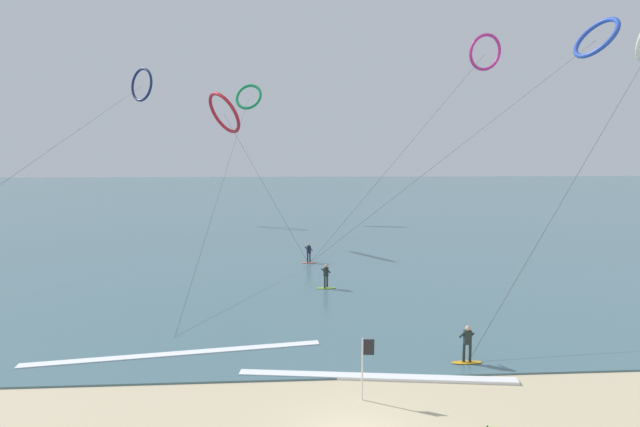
{
  "coord_description": "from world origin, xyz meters",
  "views": [
    {
      "loc": [
        -2.12,
        -14.55,
        9.16
      ],
      "look_at": [
        0.0,
        19.75,
        5.16
      ],
      "focal_mm": 27.73,
      "sensor_mm": 36.0,
      "label": 1
    }
  ],
  "objects_px": {
    "kite_cobalt": "(596,38)",
    "kite_navy": "(141,85)",
    "surfer_lime": "(326,278)",
    "surfer_coral": "(309,254)",
    "kite_magenta": "(485,53)",
    "surfer_amber": "(467,347)",
    "beach_flag": "(365,359)",
    "kite_crimson": "(224,113)",
    "kite_emerald": "(248,97)"
  },
  "relations": [
    {
      "from": "surfer_lime",
      "to": "kite_navy",
      "type": "bearing_deg",
      "value": -109.8
    },
    {
      "from": "surfer_coral",
      "to": "surfer_amber",
      "type": "distance_m",
      "value": 21.84
    },
    {
      "from": "beach_flag",
      "to": "kite_navy",
      "type": "bearing_deg",
      "value": 113.18
    },
    {
      "from": "kite_crimson",
      "to": "kite_emerald",
      "type": "height_order",
      "value": "kite_emerald"
    },
    {
      "from": "beach_flag",
      "to": "surfer_coral",
      "type": "bearing_deg",
      "value": 92.85
    },
    {
      "from": "kite_cobalt",
      "to": "surfer_amber",
      "type": "bearing_deg",
      "value": -54.96
    },
    {
      "from": "kite_cobalt",
      "to": "beach_flag",
      "type": "bearing_deg",
      "value": -58.02
    },
    {
      "from": "kite_navy",
      "to": "surfer_coral",
      "type": "bearing_deg",
      "value": -14.42
    },
    {
      "from": "surfer_amber",
      "to": "kite_crimson",
      "type": "height_order",
      "value": "kite_crimson"
    },
    {
      "from": "kite_cobalt",
      "to": "kite_navy",
      "type": "distance_m",
      "value": 56.04
    },
    {
      "from": "surfer_lime",
      "to": "surfer_amber",
      "type": "bearing_deg",
      "value": 62.32
    },
    {
      "from": "kite_magenta",
      "to": "kite_crimson",
      "type": "bearing_deg",
      "value": -20.94
    },
    {
      "from": "kite_magenta",
      "to": "beach_flag",
      "type": "height_order",
      "value": "kite_magenta"
    },
    {
      "from": "kite_cobalt",
      "to": "kite_magenta",
      "type": "height_order",
      "value": "kite_cobalt"
    },
    {
      "from": "kite_cobalt",
      "to": "surfer_coral",
      "type": "bearing_deg",
      "value": -96.97
    },
    {
      "from": "surfer_coral",
      "to": "kite_crimson",
      "type": "bearing_deg",
      "value": -93.77
    },
    {
      "from": "kite_cobalt",
      "to": "kite_navy",
      "type": "relative_size",
      "value": 0.53
    },
    {
      "from": "surfer_coral",
      "to": "beach_flag",
      "type": "relative_size",
      "value": 0.7
    },
    {
      "from": "kite_navy",
      "to": "surfer_amber",
      "type": "bearing_deg",
      "value": -21.4
    },
    {
      "from": "kite_crimson",
      "to": "kite_emerald",
      "type": "relative_size",
      "value": 0.31
    },
    {
      "from": "surfer_amber",
      "to": "kite_crimson",
      "type": "bearing_deg",
      "value": 114.99
    },
    {
      "from": "kite_magenta",
      "to": "surfer_lime",
      "type": "bearing_deg",
      "value": 28.75
    },
    {
      "from": "kite_emerald",
      "to": "beach_flag",
      "type": "height_order",
      "value": "kite_emerald"
    },
    {
      "from": "surfer_coral",
      "to": "kite_navy",
      "type": "xyz_separation_m",
      "value": [
        -22.33,
        31.11,
        18.32
      ]
    },
    {
      "from": "surfer_coral",
      "to": "kite_crimson",
      "type": "relative_size",
      "value": 0.11
    },
    {
      "from": "surfer_coral",
      "to": "kite_cobalt",
      "type": "relative_size",
      "value": 0.06
    },
    {
      "from": "kite_magenta",
      "to": "surfer_amber",
      "type": "bearing_deg",
      "value": 54.76
    },
    {
      "from": "surfer_lime",
      "to": "kite_navy",
      "type": "relative_size",
      "value": 0.03
    },
    {
      "from": "kite_emerald",
      "to": "kite_magenta",
      "type": "relative_size",
      "value": 2.39
    },
    {
      "from": "surfer_lime",
      "to": "kite_cobalt",
      "type": "bearing_deg",
      "value": 155.03
    },
    {
      "from": "kite_crimson",
      "to": "kite_emerald",
      "type": "distance_m",
      "value": 21.28
    },
    {
      "from": "kite_magenta",
      "to": "kite_cobalt",
      "type": "bearing_deg",
      "value": 151.92
    },
    {
      "from": "kite_navy",
      "to": "kite_emerald",
      "type": "relative_size",
      "value": 1.09
    },
    {
      "from": "surfer_lime",
      "to": "kite_cobalt",
      "type": "distance_m",
      "value": 34.42
    },
    {
      "from": "kite_crimson",
      "to": "kite_magenta",
      "type": "height_order",
      "value": "kite_magenta"
    },
    {
      "from": "surfer_amber",
      "to": "beach_flag",
      "type": "bearing_deg",
      "value": -149.88
    },
    {
      "from": "surfer_coral",
      "to": "kite_navy",
      "type": "height_order",
      "value": "kite_navy"
    },
    {
      "from": "surfer_coral",
      "to": "beach_flag",
      "type": "xyz_separation_m",
      "value": [
        1.19,
        -23.82,
        0.8
      ]
    },
    {
      "from": "kite_cobalt",
      "to": "beach_flag",
      "type": "relative_size",
      "value": 11.89
    },
    {
      "from": "surfer_lime",
      "to": "surfer_coral",
      "type": "height_order",
      "value": "same"
    },
    {
      "from": "kite_navy",
      "to": "kite_emerald",
      "type": "bearing_deg",
      "value": 38.86
    },
    {
      "from": "surfer_lime",
      "to": "beach_flag",
      "type": "distance_m",
      "value": 15.59
    },
    {
      "from": "surfer_amber",
      "to": "kite_magenta",
      "type": "distance_m",
      "value": 34.79
    },
    {
      "from": "kite_cobalt",
      "to": "surfer_lime",
      "type": "bearing_deg",
      "value": -80.13
    },
    {
      "from": "beach_flag",
      "to": "kite_crimson",
      "type": "bearing_deg",
      "value": 105.46
    },
    {
      "from": "surfer_lime",
      "to": "kite_cobalt",
      "type": "relative_size",
      "value": 0.06
    },
    {
      "from": "kite_crimson",
      "to": "kite_magenta",
      "type": "distance_m",
      "value": 26.26
    },
    {
      "from": "surfer_amber",
      "to": "beach_flag",
      "type": "height_order",
      "value": "beach_flag"
    },
    {
      "from": "surfer_coral",
      "to": "kite_crimson",
      "type": "xyz_separation_m",
      "value": [
        -8.15,
        9.96,
        12.68
      ]
    },
    {
      "from": "kite_navy",
      "to": "kite_crimson",
      "type": "relative_size",
      "value": 3.48
    }
  ]
}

